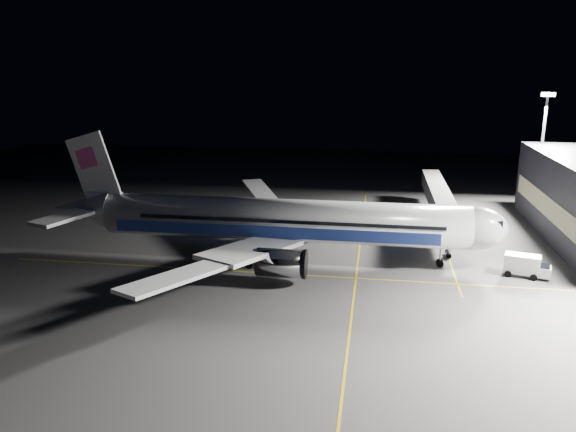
% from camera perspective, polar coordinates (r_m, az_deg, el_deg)
% --- Properties ---
extents(ground, '(200.00, 200.00, 0.00)m').
position_cam_1_polar(ground, '(75.72, -0.49, -4.27)').
color(ground, '#4C4C4F').
rests_on(ground, ground).
extents(guide_line_main, '(0.25, 80.00, 0.01)m').
position_cam_1_polar(guide_line_main, '(74.80, 7.11, -4.64)').
color(guide_line_main, gold).
rests_on(guide_line_main, ground).
extents(guide_line_cross, '(70.00, 0.25, 0.01)m').
position_cam_1_polar(guide_line_cross, '(70.18, -1.31, -5.87)').
color(guide_line_cross, gold).
rests_on(guide_line_cross, ground).
extents(guide_line_side, '(0.25, 40.00, 0.01)m').
position_cam_1_polar(guide_line_side, '(84.85, 15.50, -2.68)').
color(guide_line_side, gold).
rests_on(guide_line_side, ground).
extents(airliner, '(61.48, 54.22, 16.64)m').
position_cam_1_polar(airliner, '(74.35, -1.32, -0.47)').
color(airliner, silver).
rests_on(airliner, ground).
extents(jet_bridge, '(3.60, 34.40, 6.30)m').
position_cam_1_polar(jet_bridge, '(91.39, 15.19, 1.58)').
color(jet_bridge, '#B2B2B7').
rests_on(jet_bridge, ground).
extents(floodlight_mast_north, '(2.40, 0.68, 20.70)m').
position_cam_1_polar(floodlight_mast_north, '(106.95, 24.43, 6.92)').
color(floodlight_mast_north, '#59595E').
rests_on(floodlight_mast_north, ground).
extents(service_truck, '(5.70, 3.46, 2.73)m').
position_cam_1_polar(service_truck, '(74.62, 23.06, -4.64)').
color(service_truck, silver).
rests_on(service_truck, ground).
extents(baggage_tug, '(2.44, 2.06, 1.63)m').
position_cam_1_polar(baggage_tug, '(90.09, -1.36, -0.60)').
color(baggage_tug, black).
rests_on(baggage_tug, ground).
extents(safety_cone_a, '(0.35, 0.35, 0.52)m').
position_cam_1_polar(safety_cone_a, '(79.97, 0.92, -3.01)').
color(safety_cone_a, red).
rests_on(safety_cone_a, ground).
extents(safety_cone_b, '(0.42, 0.42, 0.63)m').
position_cam_1_polar(safety_cone_b, '(89.19, -0.62, -1.05)').
color(safety_cone_b, red).
rests_on(safety_cone_b, ground).
extents(safety_cone_c, '(0.34, 0.34, 0.52)m').
position_cam_1_polar(safety_cone_c, '(80.39, -3.88, -2.95)').
color(safety_cone_c, red).
rests_on(safety_cone_c, ground).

